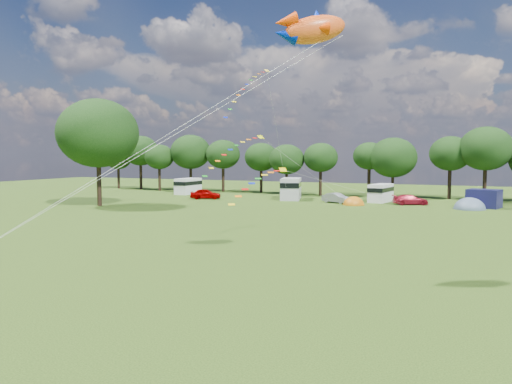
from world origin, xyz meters
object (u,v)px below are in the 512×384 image
at_px(campervan_a, 188,186).
at_px(tent_orange, 354,205).
at_px(big_tree, 98,133).
at_px(campervan_b, 291,188).
at_px(fish_kite, 309,29).
at_px(car_b, 337,198).
at_px(car_c, 410,200).
at_px(tent_greyblue, 469,209).
at_px(campervan_c, 381,192).
at_px(car_a, 206,194).

bearing_deg(campervan_a, tent_orange, -103.26).
relative_size(big_tree, tent_orange, 4.42).
relative_size(campervan_b, fish_kite, 1.71).
xyz_separation_m(car_b, fish_kite, (8.41, -39.18, 12.16)).
xyz_separation_m(car_c, tent_greyblue, (6.97, -2.65, -0.62)).
height_order(car_b, campervan_b, campervan_b).
distance_m(car_b, campervan_b, 8.04).
xyz_separation_m(car_b, campervan_c, (5.06, 3.99, 0.63)).
relative_size(tent_orange, tent_greyblue, 0.75).
distance_m(car_a, car_c, 28.24).
bearing_deg(big_tree, fish_kite, -34.56).
relative_size(car_c, campervan_c, 0.82).
bearing_deg(fish_kite, campervan_a, 93.75).
relative_size(car_c, campervan_b, 0.64).
bearing_deg(fish_kite, car_b, 68.22).
height_order(big_tree, car_b, big_tree).
distance_m(car_a, campervan_c, 24.57).
bearing_deg(tent_greyblue, car_c, 159.19).
bearing_deg(campervan_c, fish_kite, -166.57).
relative_size(car_b, tent_greyblue, 0.94).
height_order(car_c, fish_kite, fish_kite).
height_order(tent_greyblue, fish_kite, fish_kite).
relative_size(big_tree, campervan_a, 2.53).
bearing_deg(campervan_a, big_tree, 179.76).
bearing_deg(car_c, campervan_a, 61.11).
height_order(big_tree, tent_orange, big_tree).
height_order(campervan_b, tent_greyblue, campervan_b).
bearing_deg(campervan_c, tent_greyblue, -105.49).
xyz_separation_m(campervan_c, tent_greyblue, (11.10, -5.06, -1.28)).
height_order(campervan_a, fish_kite, fish_kite).
relative_size(big_tree, campervan_c, 2.55).
xyz_separation_m(car_a, campervan_b, (11.46, 4.47, 0.89)).
xyz_separation_m(car_b, tent_greyblue, (16.16, -1.07, -0.65)).
bearing_deg(campervan_a, campervan_b, -97.18).
bearing_deg(campervan_c, car_a, 111.96).
xyz_separation_m(campervan_a, campervan_c, (31.08, -1.47, -0.07)).
relative_size(car_a, car_b, 1.18).
bearing_deg(car_b, big_tree, 144.23).
bearing_deg(campervan_a, campervan_c, -92.20).
distance_m(car_b, campervan_a, 26.59).
bearing_deg(big_tree, campervan_b, 44.01).
distance_m(car_a, campervan_a, 10.01).
bearing_deg(car_a, campervan_c, -98.69).
xyz_separation_m(campervan_c, tent_orange, (-2.45, -5.55, -1.28)).
bearing_deg(fish_kite, campervan_c, 60.54).
bearing_deg(tent_greyblue, campervan_b, 170.34).
relative_size(campervan_c, tent_greyblue, 1.29).
relative_size(car_a, campervan_a, 0.85).
relative_size(car_c, fish_kite, 1.10).
distance_m(car_b, fish_kite, 41.88).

